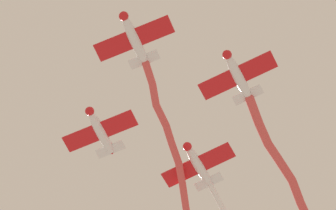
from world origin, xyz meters
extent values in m
ellipsoid|color=white|center=(7.73, -2.50, 70.19)|extent=(5.39, 1.46, 1.09)
sphere|color=red|center=(10.27, -2.32, 70.19)|extent=(0.99, 0.99, 0.93)
ellipsoid|color=#1E2D4C|center=(8.40, -2.46, 70.60)|extent=(1.38, 0.82, 0.58)
cube|color=red|center=(7.91, -2.49, 70.04)|extent=(2.36, 7.85, 0.15)
cube|color=white|center=(5.50, -2.66, 70.29)|extent=(1.23, 3.09, 0.12)
cube|color=red|center=(5.61, -2.65, 70.85)|extent=(1.22, 0.23, 1.50)
cylinder|color=#DB4C4C|center=(4.02, -2.88, 70.04)|extent=(2.31, 1.11, 0.93)
cylinder|color=#DB4C4C|center=(1.97, -3.38, 69.76)|extent=(2.35, 1.34, 1.16)
cylinder|color=#DB4C4C|center=(-0.20, -3.75, 69.48)|extent=(2.44, 0.85, 0.93)
cylinder|color=#DB4C4C|center=(-2.42, -4.00, 69.39)|extent=(2.23, 1.14, 0.76)
cylinder|color=#DB4C4C|center=(-4.49, -4.35, 69.19)|extent=(2.30, 1.02, 1.16)
cylinder|color=#DB4C4C|center=(-6.76, -4.88, 68.99)|extent=(2.71, 1.49, 0.75)
cylinder|color=#DB4C4C|center=(-9.23, -5.71, 69.02)|extent=(2.72, 1.57, 0.82)
sphere|color=#DB4C4C|center=(5.08, -2.69, 70.13)|extent=(0.75, 0.75, 0.75)
sphere|color=#DB4C4C|center=(2.96, -3.07, 69.95)|extent=(0.75, 0.75, 0.75)
sphere|color=#DB4C4C|center=(0.97, -3.70, 69.57)|extent=(0.75, 0.75, 0.75)
sphere|color=#DB4C4C|center=(-1.38, -3.80, 69.39)|extent=(0.75, 0.75, 0.75)
sphere|color=#DB4C4C|center=(-3.46, -4.21, 69.40)|extent=(0.75, 0.75, 0.75)
sphere|color=#DB4C4C|center=(-5.52, -4.49, 68.99)|extent=(0.75, 0.75, 0.75)
sphere|color=#DB4C4C|center=(-8.00, -5.27, 68.98)|extent=(0.75, 0.75, 0.75)
sphere|color=#DB4C4C|center=(-10.45, -6.14, 69.05)|extent=(0.75, 0.75, 0.75)
ellipsoid|color=white|center=(-0.03, 4.74, 69.79)|extent=(5.33, 1.12, 1.09)
sphere|color=red|center=(2.51, 4.73, 69.79)|extent=(0.93, 0.93, 0.93)
ellipsoid|color=#1E2D4C|center=(0.64, 4.74, 70.20)|extent=(1.33, 0.73, 0.58)
cube|color=red|center=(0.15, 4.74, 69.64)|extent=(1.86, 7.75, 0.15)
cube|color=white|center=(-2.26, 4.76, 69.89)|extent=(1.03, 3.03, 0.12)
cube|color=red|center=(-2.16, 4.76, 70.45)|extent=(1.21, 0.15, 1.50)
cylinder|color=#DB4C4C|center=(-4.13, 4.61, 69.76)|extent=(3.00, 1.21, 0.98)
cylinder|color=#DB4C4C|center=(-6.89, 4.39, 69.93)|extent=(2.78, 1.06, 1.18)
cylinder|color=#DB4C4C|center=(-9.38, 4.42, 70.20)|extent=(2.53, 1.12, 1.20)
cylinder|color=#DB4C4C|center=(-11.94, 4.67, 70.25)|extent=(2.93, 1.20, 1.11)
cylinder|color=#DB4C4C|center=(-14.75, 4.68, 70.18)|extent=(2.94, 1.18, 0.96)
sphere|color=#DB4C4C|center=(-2.69, 4.76, 69.73)|extent=(0.91, 0.91, 0.91)
sphere|color=#DB4C4C|center=(-5.57, 4.46, 69.80)|extent=(0.91, 0.91, 0.91)
sphere|color=#DB4C4C|center=(-8.21, 4.31, 70.06)|extent=(0.91, 0.91, 0.91)
sphere|color=#DB4C4C|center=(-10.55, 4.53, 70.34)|extent=(0.91, 0.91, 0.91)
sphere|color=#DB4C4C|center=(-13.33, 4.81, 70.16)|extent=(0.91, 0.91, 0.91)
sphere|color=#DB4C4C|center=(-16.17, 4.55, 70.20)|extent=(0.91, 0.91, 0.91)
ellipsoid|color=white|center=(0.49, -10.26, 70.49)|extent=(5.37, 1.38, 1.09)
sphere|color=red|center=(3.02, -10.12, 70.49)|extent=(0.97, 0.97, 0.93)
ellipsoid|color=#1E2D4C|center=(1.15, -10.23, 70.90)|extent=(1.37, 0.80, 0.58)
cube|color=red|center=(0.67, -10.25, 70.34)|extent=(2.23, 7.83, 0.15)
cube|color=white|center=(-1.74, -10.38, 70.59)|extent=(1.18, 3.07, 0.12)
cube|color=red|center=(-1.64, -10.38, 71.15)|extent=(1.22, 0.21, 1.50)
ellipsoid|color=white|center=(-7.27, -3.02, 69.99)|extent=(5.35, 1.24, 1.09)
sphere|color=red|center=(-4.73, -3.09, 69.99)|extent=(0.95, 0.95, 0.93)
ellipsoid|color=#1E2D4C|center=(-6.61, -3.04, 70.40)|extent=(1.35, 0.76, 0.58)
cube|color=red|center=(-7.09, -3.02, 69.84)|extent=(2.04, 7.79, 0.15)
cube|color=white|center=(-9.51, -2.95, 70.09)|extent=(1.10, 3.05, 0.12)
cube|color=red|center=(-9.40, -2.96, 70.65)|extent=(1.21, 0.18, 1.50)
cylinder|color=white|center=(-11.14, -2.98, 69.96)|extent=(2.44, 0.69, 0.68)
sphere|color=white|center=(-9.93, -2.94, 69.93)|extent=(0.62, 0.62, 0.62)
sphere|color=white|center=(-12.34, -3.01, 69.98)|extent=(0.62, 0.62, 0.62)
camera|label=1|loc=(27.29, 11.01, 3.73)|focal=79.00mm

